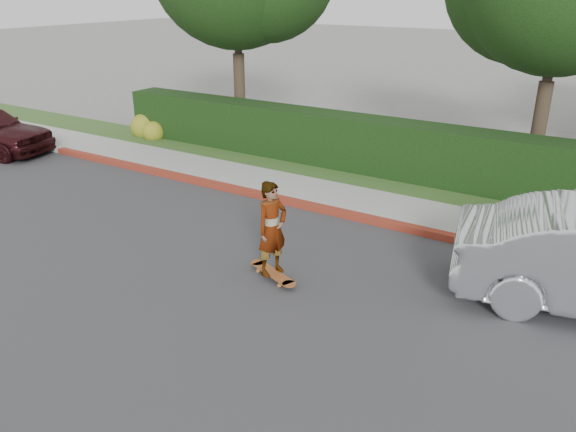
% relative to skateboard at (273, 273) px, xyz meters
% --- Properties ---
extents(ground, '(120.00, 120.00, 0.00)m').
position_rel_skateboard_xyz_m(ground, '(1.25, -0.96, -0.10)').
color(ground, slate).
rests_on(ground, ground).
extents(road, '(60.00, 8.00, 0.01)m').
position_rel_skateboard_xyz_m(road, '(1.25, -0.96, -0.10)').
color(road, '#2D2D30').
rests_on(road, ground).
extents(curb_far, '(60.00, 0.20, 0.15)m').
position_rel_skateboard_xyz_m(curb_far, '(1.25, 3.14, -0.03)').
color(curb_far, '#9E9E99').
rests_on(curb_far, ground).
extents(curb_red_section, '(12.00, 0.21, 0.15)m').
position_rel_skateboard_xyz_m(curb_red_section, '(-3.75, 3.14, -0.03)').
color(curb_red_section, maroon).
rests_on(curb_red_section, ground).
extents(sidewalk_far, '(60.00, 1.60, 0.12)m').
position_rel_skateboard_xyz_m(sidewalk_far, '(1.25, 4.04, -0.04)').
color(sidewalk_far, gray).
rests_on(sidewalk_far, ground).
extents(planting_strip, '(60.00, 1.60, 0.10)m').
position_rel_skateboard_xyz_m(planting_strip, '(1.25, 5.64, -0.05)').
color(planting_strip, '#2D4C1E').
rests_on(planting_strip, ground).
extents(hedge, '(15.00, 1.00, 1.50)m').
position_rel_skateboard_xyz_m(hedge, '(-1.75, 6.24, 0.65)').
color(hedge, black).
rests_on(hedge, ground).
extents(flowering_shrub, '(1.40, 1.00, 0.90)m').
position_rel_skateboard_xyz_m(flowering_shrub, '(-8.76, 5.78, 0.23)').
color(flowering_shrub, '#2D4C19').
rests_on(flowering_shrub, ground).
extents(skateboard, '(1.20, 0.66, 0.11)m').
position_rel_skateboard_xyz_m(skateboard, '(0.00, 0.00, 0.00)').
color(skateboard, '#C87437').
rests_on(skateboard, ground).
extents(skateboarder, '(0.54, 0.68, 1.65)m').
position_rel_skateboard_xyz_m(skateboarder, '(0.00, 0.00, 0.84)').
color(skateboarder, white).
rests_on(skateboarder, skateboard).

